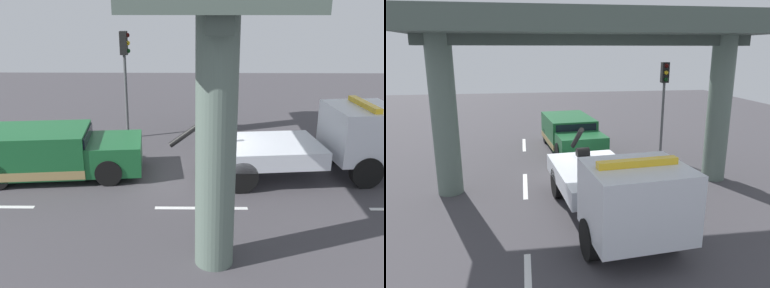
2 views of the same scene
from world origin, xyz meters
TOP-DOWN VIEW (x-y plane):
  - ground_plane at (0.00, 0.00)m, footprint 60.00×40.00m
  - lane_stripe_west at (-6.00, -2.33)m, footprint 2.60×0.16m
  - lane_stripe_mid at (0.00, -2.33)m, footprint 2.60×0.16m
  - lane_stripe_east at (6.00, -2.33)m, footprint 2.60×0.16m
  - tow_truck_white at (3.78, 0.08)m, footprint 7.34×2.99m
  - towed_van_green at (-4.83, -0.01)m, footprint 5.39×2.69m
  - overpass_structure at (0.26, 0.00)m, footprint 3.60×11.82m
  - traffic_light_near at (-2.98, 4.02)m, footprint 0.39×0.32m

SIDE VIEW (x-z plane):
  - ground_plane at x=0.00m, z-range -0.10..0.00m
  - lane_stripe_west at x=-6.00m, z-range 0.00..0.01m
  - lane_stripe_mid at x=0.00m, z-range 0.00..0.01m
  - lane_stripe_east at x=6.00m, z-range 0.00..0.01m
  - towed_van_green at x=-4.83m, z-range -0.01..1.57m
  - tow_truck_white at x=3.78m, z-range -0.03..2.43m
  - traffic_light_near at x=-2.98m, z-range 0.99..5.31m
  - overpass_structure at x=0.26m, z-range 2.08..8.18m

